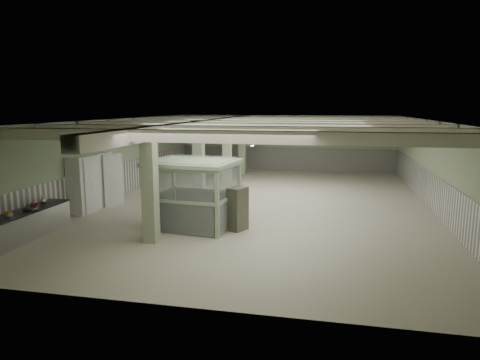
% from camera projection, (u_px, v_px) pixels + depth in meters
% --- Properties ---
extents(floor, '(20.00, 20.00, 0.00)m').
position_uv_depth(floor, '(261.00, 203.00, 18.65)').
color(floor, silver).
rests_on(floor, ground).
extents(ceiling, '(14.00, 20.00, 0.02)m').
position_uv_depth(ceiling, '(262.00, 120.00, 18.04)').
color(ceiling, silver).
rests_on(ceiling, wall_back).
extents(wall_back, '(14.00, 0.02, 3.60)m').
position_uv_depth(wall_back, '(286.00, 143.00, 27.98)').
color(wall_back, '#A2BB95').
rests_on(wall_back, floor).
extents(wall_front, '(14.00, 0.02, 3.60)m').
position_uv_depth(wall_front, '(184.00, 225.00, 8.70)').
color(wall_front, '#A2BB95').
rests_on(wall_front, floor).
extents(wall_left, '(0.02, 20.00, 3.60)m').
position_uv_depth(wall_left, '(112.00, 158.00, 19.78)').
color(wall_left, '#A2BB95').
rests_on(wall_left, floor).
extents(wall_right, '(0.02, 20.00, 3.60)m').
position_uv_depth(wall_right, '(436.00, 167.00, 16.91)').
color(wall_right, '#A2BB95').
rests_on(wall_right, floor).
extents(wainscot_left, '(0.05, 19.90, 1.50)m').
position_uv_depth(wainscot_left, '(114.00, 181.00, 19.95)').
color(wainscot_left, white).
rests_on(wainscot_left, floor).
extents(wainscot_right, '(0.05, 19.90, 1.50)m').
position_uv_depth(wainscot_right, '(433.00, 193.00, 17.09)').
color(wainscot_right, white).
rests_on(wainscot_right, floor).
extents(wainscot_back, '(13.90, 0.05, 1.50)m').
position_uv_depth(wainscot_back, '(286.00, 159.00, 28.14)').
color(wainscot_back, white).
rests_on(wainscot_back, floor).
extents(girder, '(0.45, 19.90, 0.40)m').
position_uv_depth(girder, '(205.00, 125.00, 18.59)').
color(girder, white).
rests_on(girder, ceiling).
extents(beam_a, '(13.90, 0.35, 0.32)m').
position_uv_depth(beam_a, '(215.00, 137.00, 10.84)').
color(beam_a, white).
rests_on(beam_a, ceiling).
extents(beam_b, '(13.90, 0.35, 0.32)m').
position_uv_depth(beam_b, '(236.00, 131.00, 13.25)').
color(beam_b, white).
rests_on(beam_b, ceiling).
extents(beam_c, '(13.90, 0.35, 0.32)m').
position_uv_depth(beam_c, '(251.00, 127.00, 15.66)').
color(beam_c, white).
rests_on(beam_c, ceiling).
extents(beam_d, '(13.90, 0.35, 0.32)m').
position_uv_depth(beam_d, '(262.00, 124.00, 18.07)').
color(beam_d, white).
rests_on(beam_d, ceiling).
extents(beam_e, '(13.90, 0.35, 0.32)m').
position_uv_depth(beam_e, '(270.00, 122.00, 20.48)').
color(beam_e, white).
rests_on(beam_e, ceiling).
extents(beam_f, '(13.90, 0.35, 0.32)m').
position_uv_depth(beam_f, '(277.00, 121.00, 22.89)').
color(beam_f, white).
rests_on(beam_f, ceiling).
extents(beam_g, '(13.90, 0.35, 0.32)m').
position_uv_depth(beam_g, '(282.00, 119.00, 25.30)').
color(beam_g, white).
rests_on(beam_g, ceiling).
extents(column_a, '(0.42, 0.42, 3.60)m').
position_uv_depth(column_a, '(150.00, 185.00, 13.07)').
color(column_a, '#AFC19B').
rests_on(column_a, floor).
extents(column_b, '(0.42, 0.42, 3.60)m').
position_uv_depth(column_b, '(199.00, 164.00, 17.89)').
color(column_b, '#AFC19B').
rests_on(column_b, floor).
extents(column_c, '(0.42, 0.42, 3.60)m').
position_uv_depth(column_c, '(227.00, 152.00, 22.71)').
color(column_c, '#AFC19B').
rests_on(column_c, floor).
extents(column_d, '(0.42, 0.42, 3.60)m').
position_uv_depth(column_d, '(242.00, 145.00, 26.57)').
color(column_d, '#AFC19B').
rests_on(column_d, floor).
extents(pendant_front, '(0.44, 0.44, 0.22)m').
position_uv_depth(pendant_front, '(252.00, 143.00, 13.21)').
color(pendant_front, '#2F3F32').
rests_on(pendant_front, ceiling).
extents(pendant_mid, '(0.44, 0.44, 0.22)m').
position_uv_depth(pendant_mid, '(275.00, 133.00, 18.51)').
color(pendant_mid, '#2F3F32').
rests_on(pendant_mid, ceiling).
extents(pendant_back, '(0.44, 0.44, 0.22)m').
position_uv_depth(pendant_back, '(287.00, 127.00, 23.33)').
color(pendant_back, '#2F3F32').
rests_on(pendant_back, ceiling).
extents(prep_counter, '(0.80, 4.56, 0.91)m').
position_uv_depth(prep_counter, '(16.00, 229.00, 13.16)').
color(prep_counter, '#B4B4B8').
rests_on(prep_counter, floor).
extents(pitcher_far, '(0.21, 0.24, 0.30)m').
position_uv_depth(pitcher_far, '(43.00, 200.00, 14.41)').
color(pitcher_far, '#B4B4B8').
rests_on(pitcher_far, prep_counter).
extents(veg_colander, '(0.54, 0.54, 0.21)m').
position_uv_depth(veg_colander, '(30.00, 207.00, 13.67)').
color(veg_colander, '#3D3D42').
rests_on(veg_colander, prep_counter).
extents(orange_bowl, '(0.34, 0.34, 0.09)m').
position_uv_depth(orange_bowl, '(8.00, 215.00, 12.87)').
color(orange_bowl, '#B2B2B7').
rests_on(orange_bowl, prep_counter).
extents(walkin_cooler, '(1.01, 2.52, 2.31)m').
position_uv_depth(walkin_cooler, '(92.00, 181.00, 17.46)').
color(walkin_cooler, white).
rests_on(walkin_cooler, floor).
extents(guard_booth, '(3.14, 2.75, 2.39)m').
position_uv_depth(guard_booth, '(193.00, 181.00, 14.85)').
color(guard_booth, '#9EBE98').
rests_on(guard_booth, floor).
extents(filing_cabinet, '(0.71, 0.82, 1.48)m').
position_uv_depth(filing_cabinet, '(237.00, 209.00, 14.53)').
color(filing_cabinet, '#595A4B').
rests_on(filing_cabinet, floor).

